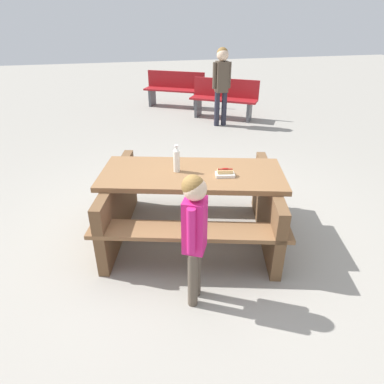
% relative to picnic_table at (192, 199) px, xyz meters
% --- Properties ---
extents(ground_plane, '(30.00, 30.00, 0.00)m').
position_rel_picnic_table_xyz_m(ground_plane, '(0.00, 0.00, -0.44)').
color(ground_plane, gray).
rests_on(ground_plane, ground).
extents(picnic_table, '(2.11, 1.84, 0.75)m').
position_rel_picnic_table_xyz_m(picnic_table, '(0.00, 0.00, 0.00)').
color(picnic_table, brown).
rests_on(picnic_table, ground).
extents(soda_bottle, '(0.06, 0.06, 0.27)m').
position_rel_picnic_table_xyz_m(soda_bottle, '(-0.14, 0.05, 0.43)').
color(soda_bottle, silver).
rests_on(soda_bottle, picnic_table).
extents(hotdog_tray, '(0.20, 0.14, 0.08)m').
position_rel_picnic_table_xyz_m(hotdog_tray, '(0.29, -0.16, 0.34)').
color(hotdog_tray, white).
rests_on(hotdog_tray, picnic_table).
extents(child_in_coat, '(0.22, 0.26, 1.15)m').
position_rel_picnic_table_xyz_m(child_in_coat, '(-0.20, -0.91, 0.29)').
color(child_in_coat, brown).
rests_on(child_in_coat, ground).
extents(park_bench_near, '(1.50, 1.09, 0.85)m').
position_rel_picnic_table_xyz_m(park_bench_near, '(0.91, 5.66, 0.00)').
color(park_bench_near, maroon).
rests_on(park_bench_near, ground).
extents(park_bench_mid, '(1.48, 1.15, 0.85)m').
position_rel_picnic_table_xyz_m(park_bench_mid, '(1.79, 4.35, 0.00)').
color(park_bench_mid, maroon).
rests_on(park_bench_mid, ground).
extents(bystander_adult, '(0.38, 0.25, 1.56)m').
position_rel_picnic_table_xyz_m(bystander_adult, '(1.53, 3.79, 0.55)').
color(bystander_adult, '#262633').
rests_on(bystander_adult, ground).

